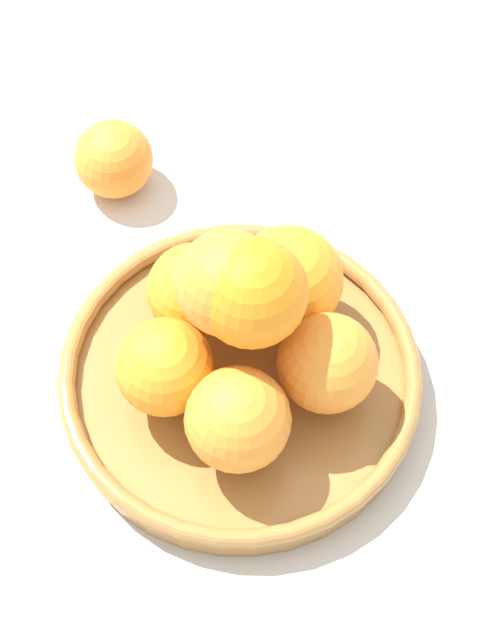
# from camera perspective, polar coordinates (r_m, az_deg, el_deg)

# --- Properties ---
(ground_plane) EXTENTS (4.00, 4.00, 0.00)m
(ground_plane) POSITION_cam_1_polar(r_m,az_deg,el_deg) (0.84, 0.00, -3.75)
(ground_plane) COLOR beige
(fruit_bowl) EXTENTS (0.28, 0.28, 0.04)m
(fruit_bowl) POSITION_cam_1_polar(r_m,az_deg,el_deg) (0.82, 0.00, -3.17)
(fruit_bowl) COLOR #A57238
(fruit_bowl) RESTS_ON ground_plane
(orange_pile) EXTENTS (0.20, 0.19, 0.14)m
(orange_pile) POSITION_cam_1_polar(r_m,az_deg,el_deg) (0.76, 0.30, -0.24)
(orange_pile) COLOR orange
(orange_pile) RESTS_ON fruit_bowl
(stray_orange) EXTENTS (0.07, 0.07, 0.07)m
(stray_orange) POSITION_cam_1_polar(r_m,az_deg,el_deg) (0.93, -6.76, 8.52)
(stray_orange) COLOR orange
(stray_orange) RESTS_ON ground_plane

